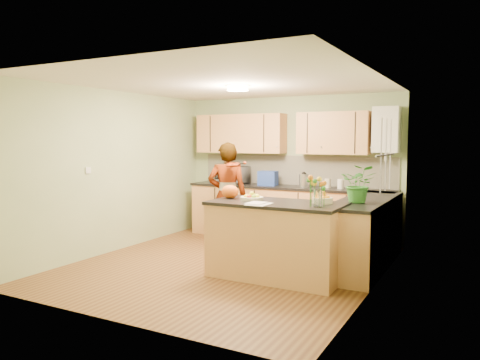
% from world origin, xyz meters
% --- Properties ---
extents(floor, '(4.50, 4.50, 0.00)m').
position_xyz_m(floor, '(0.00, 0.00, 0.00)').
color(floor, '#522F17').
rests_on(floor, ground).
extents(ceiling, '(4.00, 4.50, 0.02)m').
position_xyz_m(ceiling, '(0.00, 0.00, 2.50)').
color(ceiling, silver).
rests_on(ceiling, wall_back).
extents(wall_back, '(4.00, 0.02, 2.50)m').
position_xyz_m(wall_back, '(0.00, 2.25, 1.25)').
color(wall_back, '#899F72').
rests_on(wall_back, floor).
extents(wall_front, '(4.00, 0.02, 2.50)m').
position_xyz_m(wall_front, '(0.00, -2.25, 1.25)').
color(wall_front, '#899F72').
rests_on(wall_front, floor).
extents(wall_left, '(0.02, 4.50, 2.50)m').
position_xyz_m(wall_left, '(-2.00, 0.00, 1.25)').
color(wall_left, '#899F72').
rests_on(wall_left, floor).
extents(wall_right, '(0.02, 4.50, 2.50)m').
position_xyz_m(wall_right, '(2.00, 0.00, 1.25)').
color(wall_right, '#899F72').
rests_on(wall_right, floor).
extents(back_counter, '(3.64, 0.62, 0.94)m').
position_xyz_m(back_counter, '(0.10, 1.95, 0.47)').
color(back_counter, '#BF7B4C').
rests_on(back_counter, floor).
extents(right_counter, '(0.62, 2.24, 0.94)m').
position_xyz_m(right_counter, '(1.70, 0.85, 0.47)').
color(right_counter, '#BF7B4C').
rests_on(right_counter, floor).
extents(splashback, '(3.60, 0.02, 0.52)m').
position_xyz_m(splashback, '(0.10, 2.23, 1.20)').
color(splashback, beige).
rests_on(splashback, back_counter).
extents(upper_cabinets, '(3.20, 0.34, 0.70)m').
position_xyz_m(upper_cabinets, '(-0.18, 2.08, 1.85)').
color(upper_cabinets, '#BF7B4C').
rests_on(upper_cabinets, wall_back).
extents(boiler, '(0.40, 0.30, 0.86)m').
position_xyz_m(boiler, '(1.70, 2.09, 1.90)').
color(boiler, silver).
rests_on(boiler, wall_back).
extents(window_right, '(0.01, 1.30, 1.05)m').
position_xyz_m(window_right, '(1.99, 0.60, 1.55)').
color(window_right, silver).
rests_on(window_right, wall_right).
extents(light_switch, '(0.02, 0.09, 0.09)m').
position_xyz_m(light_switch, '(-1.99, -0.60, 1.30)').
color(light_switch, silver).
rests_on(light_switch, wall_left).
extents(ceiling_lamp, '(0.30, 0.30, 0.07)m').
position_xyz_m(ceiling_lamp, '(0.00, 0.30, 2.46)').
color(ceiling_lamp, '#FFEABF').
rests_on(ceiling_lamp, ceiling).
extents(peninsula_island, '(1.68, 0.86, 0.96)m').
position_xyz_m(peninsula_island, '(0.81, -0.17, 0.48)').
color(peninsula_island, '#BF7B4C').
rests_on(peninsula_island, floor).
extents(fruit_dish, '(0.30, 0.30, 0.10)m').
position_xyz_m(fruit_dish, '(0.46, -0.17, 1.01)').
color(fruit_dish, beige).
rests_on(fruit_dish, peninsula_island).
extents(orange_bowl, '(0.25, 0.25, 0.14)m').
position_xyz_m(orange_bowl, '(1.36, -0.02, 1.02)').
color(orange_bowl, beige).
rests_on(orange_bowl, peninsula_island).
extents(flower_vase, '(0.24, 0.24, 0.45)m').
position_xyz_m(flower_vase, '(1.41, -0.35, 1.26)').
color(flower_vase, silver).
rests_on(flower_vase, peninsula_island).
extents(orange_bag, '(0.29, 0.28, 0.18)m').
position_xyz_m(orange_bag, '(0.11, -0.12, 1.05)').
color(orange_bag, '#E15B12').
rests_on(orange_bag, peninsula_island).
extents(papers, '(0.24, 0.33, 0.01)m').
position_xyz_m(papers, '(0.71, -0.47, 0.97)').
color(papers, silver).
rests_on(papers, peninsula_island).
extents(violinist, '(0.73, 0.63, 1.70)m').
position_xyz_m(violinist, '(-0.50, 0.87, 0.85)').
color(violinist, '#EEBB91').
rests_on(violinist, floor).
extents(violin, '(0.64, 0.56, 0.16)m').
position_xyz_m(violin, '(-0.30, 0.65, 1.36)').
color(violin, '#581805').
rests_on(violin, violinist).
extents(microwave, '(0.67, 0.55, 0.32)m').
position_xyz_m(microwave, '(-1.02, 1.98, 1.10)').
color(microwave, silver).
rests_on(microwave, back_counter).
extents(blue_box, '(0.33, 0.26, 0.25)m').
position_xyz_m(blue_box, '(-0.27, 1.92, 1.07)').
color(blue_box, '#203A94').
rests_on(blue_box, back_counter).
extents(kettle, '(0.16, 0.16, 0.30)m').
position_xyz_m(kettle, '(0.39, 1.94, 1.06)').
color(kettle, '#B8B8BD').
rests_on(kettle, back_counter).
extents(jar_cream, '(0.11, 0.11, 0.16)m').
position_xyz_m(jar_cream, '(0.79, 1.98, 1.02)').
color(jar_cream, beige).
rests_on(jar_cream, back_counter).
extents(jar_white, '(0.13, 0.13, 0.16)m').
position_xyz_m(jar_white, '(1.02, 1.94, 1.02)').
color(jar_white, silver).
rests_on(jar_white, back_counter).
extents(potted_plant, '(0.47, 0.42, 0.49)m').
position_xyz_m(potted_plant, '(1.70, 0.41, 1.18)').
color(potted_plant, '#2D7527').
rests_on(potted_plant, right_counter).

